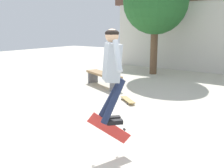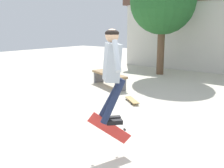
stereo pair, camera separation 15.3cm
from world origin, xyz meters
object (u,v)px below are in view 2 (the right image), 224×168
park_bench (109,77)px  skateboard_flipping (109,128)px  tree_left (163,2)px  skater (112,68)px  skateboard_resting (132,100)px

park_bench → skateboard_flipping: size_ratio=3.18×
tree_left → park_bench: size_ratio=2.45×
tree_left → skater: bearing=-68.7°
tree_left → park_bench: tree_left is taller
park_bench → skateboard_flipping: (3.23, -4.09, 0.10)m
skater → skateboard_resting: (-1.49, 2.91, -1.47)m
park_bench → tree_left: bearing=107.4°
tree_left → park_bench: 4.60m
park_bench → skateboard_resting: bearing=-10.5°
park_bench → skater: skater is taller
tree_left → skateboard_resting: bearing=-72.5°
skateboard_flipping → skateboard_resting: (-1.40, 2.87, -0.41)m
park_bench → skater: size_ratio=1.29×
tree_left → skater: tree_left is taller
tree_left → park_bench: (-0.35, -3.52, -2.94)m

